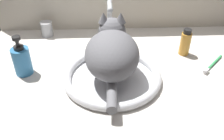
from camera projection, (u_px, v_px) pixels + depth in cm
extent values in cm
cube|color=silver|center=(124.00, 78.00, 90.92)|extent=(114.60, 77.59, 3.00)
cube|color=beige|center=(118.00, 0.00, 114.33)|extent=(114.60, 2.40, 33.92)
torus|color=white|center=(112.00, 76.00, 87.29)|extent=(35.22, 35.22, 2.99)
cylinder|color=white|center=(112.00, 78.00, 87.99)|extent=(30.73, 30.73, 0.60)
cylinder|color=silver|center=(110.00, 46.00, 104.93)|extent=(4.00, 4.00, 2.39)
cylinder|color=silver|center=(110.00, 24.00, 98.97)|extent=(2.00, 2.00, 18.00)
sphere|color=silver|center=(109.00, 3.00, 93.72)|extent=(2.20, 2.20, 2.20)
cylinder|color=silver|center=(110.00, 6.00, 90.75)|extent=(2.00, 7.32, 2.00)
sphere|color=silver|center=(110.00, 10.00, 87.78)|extent=(2.10, 2.10, 2.10)
cylinder|color=silver|center=(94.00, 47.00, 104.91)|extent=(3.20, 3.20, 1.60)
cone|color=silver|center=(94.00, 41.00, 103.05)|extent=(2.88, 2.88, 4.78)
cylinder|color=silver|center=(125.00, 47.00, 105.40)|extent=(3.20, 3.20, 1.60)
cone|color=silver|center=(125.00, 40.00, 103.54)|extent=(2.88, 2.88, 4.78)
ellipsoid|color=slate|center=(112.00, 55.00, 82.12)|extent=(19.53, 24.91, 14.73)
sphere|color=slate|center=(112.00, 31.00, 87.70)|extent=(9.92, 9.92, 9.92)
cone|color=slate|center=(103.00, 17.00, 84.60)|extent=(3.77, 3.77, 3.72)
cone|color=slate|center=(121.00, 17.00, 84.58)|extent=(3.77, 3.77, 3.72)
ellipsoid|color=silver|center=(112.00, 29.00, 91.30)|extent=(4.30, 3.17, 3.17)
ellipsoid|color=silver|center=(112.00, 44.00, 89.38)|extent=(10.44, 7.21, 8.10)
cylinder|color=slate|center=(112.00, 96.00, 73.74)|extent=(3.77, 12.22, 3.20)
cylinder|color=gold|center=(185.00, 44.00, 99.49)|extent=(4.20, 4.20, 9.38)
cylinder|color=black|center=(188.00, 31.00, 96.23)|extent=(3.15, 3.15, 1.80)
cylinder|color=teal|center=(22.00, 61.00, 88.27)|extent=(6.33, 6.33, 10.28)
cylinder|color=black|center=(19.00, 48.00, 84.92)|extent=(3.48, 3.48, 1.20)
cylinder|color=black|center=(17.00, 43.00, 83.83)|extent=(1.27, 1.27, 2.52)
cylinder|color=black|center=(16.00, 38.00, 82.74)|extent=(2.85, 2.85, 1.20)
cylinder|color=#B2B5BA|center=(47.00, 30.00, 113.76)|extent=(5.34, 5.34, 5.78)
cylinder|color=silver|center=(46.00, 23.00, 111.78)|extent=(5.44, 5.44, 1.00)
cylinder|color=#3FB266|center=(214.00, 63.00, 95.84)|extent=(9.87, 10.02, 1.00)
cube|color=white|center=(206.00, 70.00, 90.76)|extent=(2.68, 2.70, 1.20)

